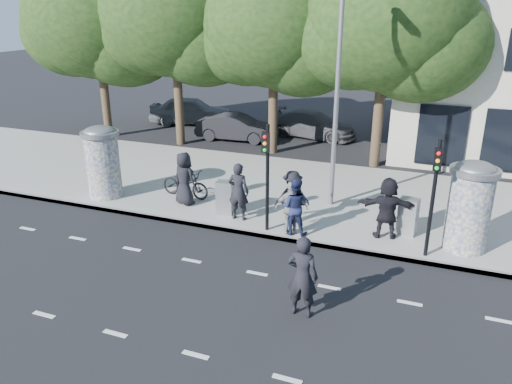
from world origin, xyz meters
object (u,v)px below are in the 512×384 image
at_px(ad_column_left, 103,160).
at_px(street_lamp, 338,72).
at_px(ped_a, 184,179).
at_px(ped_c, 294,207).
at_px(ped_d, 292,197).
at_px(car_mid, 236,127).
at_px(man_road, 302,276).
at_px(cabinet_right, 408,216).
at_px(ad_column_right, 470,204).
at_px(car_left, 191,110).
at_px(cabinet_left, 225,198).
at_px(traffic_pole_near, 267,168).
at_px(ped_f, 387,208).
at_px(car_right, 313,125).
at_px(ped_e, 291,208).
at_px(traffic_pole_far, 434,187).
at_px(ped_b, 239,192).
at_px(bicycle, 185,184).

bearing_deg(ad_column_left, street_lamp, 14.94).
relative_size(street_lamp, ped_a, 4.19).
height_order(ped_c, ped_d, ped_c).
bearing_deg(ped_a, car_mid, -60.56).
xyz_separation_m(man_road, cabinet_right, (1.91, 5.09, -0.27)).
relative_size(ad_column_right, car_left, 0.55).
relative_size(ad_column_left, cabinet_left, 2.28).
relative_size(traffic_pole_near, ped_f, 1.77).
xyz_separation_m(ad_column_left, car_right, (4.75, 11.84, -0.84)).
distance_m(ped_e, ped_f, 2.88).
distance_m(ped_d, cabinet_left, 2.33).
height_order(ad_column_right, traffic_pole_far, traffic_pole_far).
distance_m(ped_b, bicycle, 2.91).
relative_size(ped_c, ped_d, 1.02).
height_order(traffic_pole_near, traffic_pole_far, same).
distance_m(bicycle, cabinet_left, 2.23).
relative_size(ped_b, ped_f, 1.01).
height_order(street_lamp, cabinet_right, street_lamp).
bearing_deg(ped_f, man_road, 63.05).
bearing_deg(ad_column_left, cabinet_right, 3.23).
bearing_deg(ped_e, cabinet_right, -178.44).
distance_m(ad_column_left, traffic_pole_near, 6.67).
relative_size(ped_b, car_left, 0.40).
bearing_deg(ped_f, car_mid, -57.80).
bearing_deg(traffic_pole_far, cabinet_left, 173.42).
xyz_separation_m(ad_column_right, bicycle, (-9.59, 0.77, -0.87)).
bearing_deg(car_right, street_lamp, -151.72).
xyz_separation_m(ped_a, bicycle, (-0.34, 0.63, -0.44)).
xyz_separation_m(ped_f, cabinet_left, (-5.31, -0.10, -0.38)).
height_order(ad_column_left, car_right, ad_column_left).
distance_m(ped_a, ped_e, 4.35).
distance_m(ped_a, ped_f, 7.00).
bearing_deg(bicycle, ped_c, -102.47).
relative_size(ped_c, car_mid, 0.42).
bearing_deg(car_left, ped_f, -149.82).
height_order(ad_column_right, cabinet_right, ad_column_right).
relative_size(traffic_pole_near, car_left, 0.70).
distance_m(street_lamp, cabinet_right, 5.14).
bearing_deg(ped_c, cabinet_left, -19.94).
bearing_deg(bicycle, ped_d, -93.73).
relative_size(street_lamp, cabinet_left, 6.88).
height_order(ped_f, car_mid, ped_f).
height_order(man_road, car_right, man_road).
bearing_deg(ped_a, ped_b, -175.85).
height_order(ad_column_right, traffic_pole_near, traffic_pole_near).
distance_m(ad_column_right, cabinet_left, 7.60).
height_order(traffic_pole_near, man_road, traffic_pole_near).
xyz_separation_m(street_lamp, ped_b, (-2.56, -2.33, -3.67)).
distance_m(ad_column_left, cabinet_left, 4.91).
height_order(ped_b, ped_f, ped_b).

